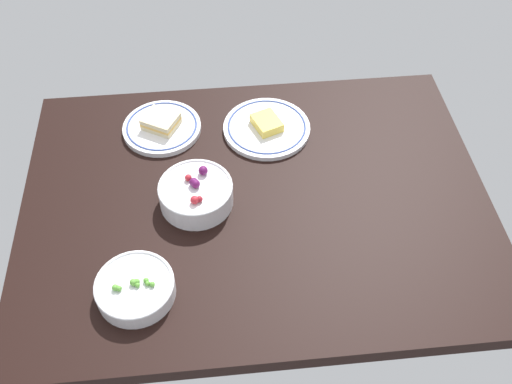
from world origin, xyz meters
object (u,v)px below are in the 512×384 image
(plate_cheese, at_px, (267,127))
(bowl_peas, at_px, (135,288))
(bowl_berries, at_px, (196,193))
(plate_sandwich, at_px, (162,126))

(plate_cheese, bearing_deg, bowl_peas, -124.91)
(bowl_peas, xyz_separation_m, bowl_berries, (0.13, 0.23, 0.01))
(bowl_peas, distance_m, plate_cheese, 0.56)
(plate_cheese, relative_size, plate_sandwich, 1.12)
(bowl_peas, relative_size, plate_cheese, 0.72)
(plate_cheese, bearing_deg, plate_sandwich, 174.30)
(plate_sandwich, bearing_deg, plate_cheese, -5.70)
(plate_sandwich, distance_m, bowl_berries, 0.27)
(bowl_peas, bearing_deg, bowl_berries, 60.66)
(plate_cheese, height_order, plate_sandwich, plate_sandwich)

